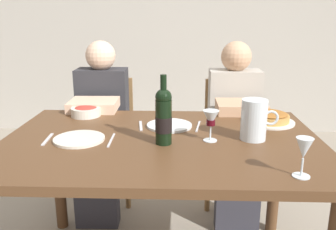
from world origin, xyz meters
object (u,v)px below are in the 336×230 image
at_px(dining_table, 162,157).
at_px(salad_bowl, 86,111).
at_px(wine_glass_right_diner, 211,120).
at_px(dinner_plate_left_setting, 169,125).
at_px(wine_bottle, 164,116).
at_px(wine_glass_left_diner, 304,150).
at_px(chair_left, 108,130).
at_px(diner_right, 235,126).
at_px(baked_tart, 269,118).
at_px(diner_left, 101,124).
at_px(dinner_plate_right_setting, 79,139).
at_px(water_pitcher, 254,122).
at_px(chair_right, 230,132).

distance_m(dining_table, salad_bowl, 0.60).
xyz_separation_m(wine_glass_right_diner, dinner_plate_left_setting, (-0.20, 0.21, -0.10)).
xyz_separation_m(wine_bottle, wine_glass_left_diner, (0.51, -0.32, -0.03)).
xyz_separation_m(chair_left, diner_right, (0.90, -0.25, 0.12)).
relative_size(dining_table, baked_tart, 5.48).
relative_size(wine_glass_right_diner, dinner_plate_left_setting, 0.62).
bearing_deg(wine_glass_left_diner, chair_left, 126.92).
relative_size(diner_left, diner_right, 1.00).
height_order(dinner_plate_left_setting, chair_left, chair_left).
distance_m(wine_bottle, diner_right, 0.89).
bearing_deg(dinner_plate_right_setting, diner_left, 95.18).
xyz_separation_m(dinner_plate_right_setting, diner_right, (0.83, 0.69, -0.15)).
distance_m(wine_glass_left_diner, dinner_plate_left_setting, 0.77).
bearing_deg(dining_table, baked_tart, 26.32).
bearing_deg(wine_bottle, dinner_plate_left_setting, 86.01).
xyz_separation_m(water_pitcher, dinner_plate_right_setting, (-0.81, -0.04, -0.08)).
bearing_deg(baked_tart, wine_glass_left_diner, -93.50).
xyz_separation_m(water_pitcher, dinner_plate_left_setting, (-0.40, 0.18, -0.08)).
relative_size(wine_glass_left_diner, dinner_plate_right_setting, 0.63).
relative_size(salad_bowl, dinner_plate_right_setting, 0.71).
relative_size(wine_bottle, diner_left, 0.27).
relative_size(baked_tart, chair_right, 0.31).
xyz_separation_m(wine_bottle, water_pitcher, (0.42, 0.07, -0.04)).
bearing_deg(diner_right, dinner_plate_right_setting, 39.82).
height_order(dinner_plate_left_setting, diner_left, diner_left).
distance_m(wine_glass_left_diner, dinner_plate_right_setting, 0.98).
relative_size(wine_glass_left_diner, wine_glass_right_diner, 1.02).
distance_m(wine_glass_left_diner, wine_glass_right_diner, 0.47).
bearing_deg(dinner_plate_left_setting, chair_left, 123.67).
bearing_deg(dinner_plate_right_setting, diner_right, 39.78).
xyz_separation_m(water_pitcher, chair_left, (-0.88, 0.90, -0.35)).
bearing_deg(chair_right, dinner_plate_right_setting, 48.18).
xyz_separation_m(wine_bottle, dinner_plate_left_setting, (0.02, 0.25, -0.12)).
xyz_separation_m(dinner_plate_left_setting, diner_left, (-0.48, 0.49, -0.15)).
bearing_deg(baked_tart, chair_right, 100.75).
bearing_deg(wine_glass_right_diner, chair_left, 126.01).
relative_size(dining_table, dinner_plate_right_setting, 6.34).
height_order(dinner_plate_right_setting, chair_left, chair_left).
xyz_separation_m(dinner_plate_left_setting, chair_left, (-0.48, 0.72, -0.27)).
bearing_deg(wine_glass_left_diner, baked_tart, 86.50).
bearing_deg(diner_left, dinner_plate_left_setting, 133.24).
relative_size(water_pitcher, dinner_plate_right_setting, 0.81).
distance_m(dining_table, chair_left, 1.03).
xyz_separation_m(dining_table, diner_right, (0.45, 0.66, -0.05)).
bearing_deg(wine_bottle, water_pitcher, 9.95).
height_order(dinner_plate_right_setting, diner_left, diner_left).
bearing_deg(chair_right, salad_bowl, 29.90).
relative_size(water_pitcher, baked_tart, 0.70).
distance_m(wine_bottle, water_pitcher, 0.43).
distance_m(dining_table, dinner_plate_right_setting, 0.40).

